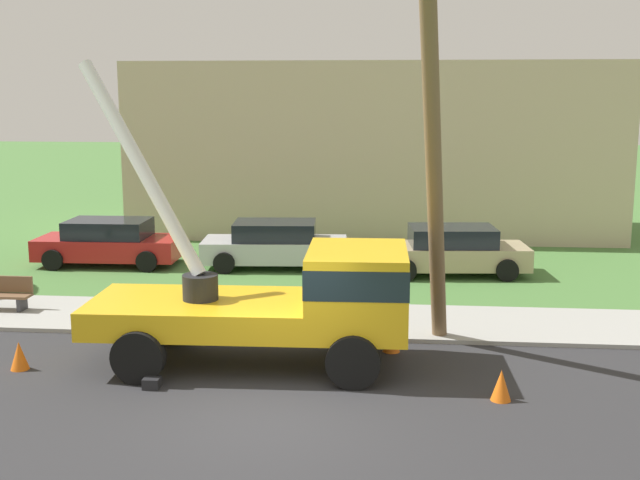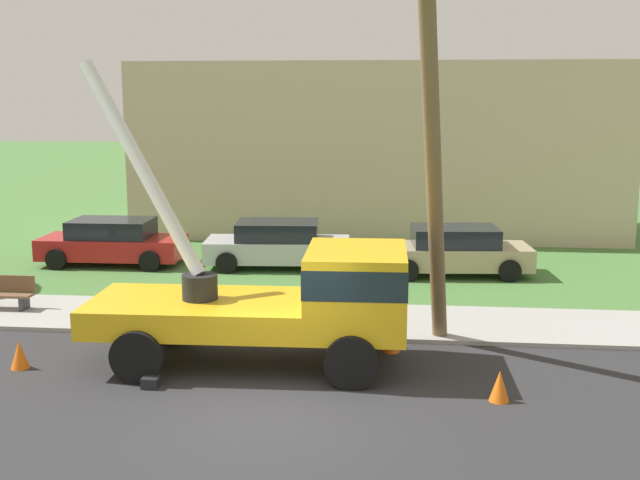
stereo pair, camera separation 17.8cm
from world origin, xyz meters
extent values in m
plane|color=#477538|center=(0.00, 12.00, 0.00)|extent=(120.00, 120.00, 0.00)
cube|color=#2B2B2D|center=(0.00, 0.00, 0.00)|extent=(80.00, 8.25, 0.01)
cube|color=#9E9E99|center=(0.00, 5.55, 0.05)|extent=(80.00, 2.86, 0.10)
cube|color=gold|center=(-1.86, 2.50, 1.02)|extent=(4.36, 2.51, 0.55)
cube|color=gold|center=(1.24, 2.58, 1.55)|extent=(1.96, 2.45, 1.60)
cube|color=#19232D|center=(1.24, 2.58, 1.90)|extent=(1.98, 2.47, 0.56)
cylinder|color=black|center=(-1.84, 2.50, 1.55)|extent=(0.70, 0.70, 0.50)
cylinder|color=silver|center=(-3.13, 3.12, 3.85)|extent=(2.92, 1.59, 4.26)
cube|color=black|center=(-2.42, 1.03, 0.10)|extent=(0.31, 0.31, 0.20)
cube|color=black|center=(-2.49, 3.93, 0.10)|extent=(0.31, 0.31, 0.20)
cylinder|color=black|center=(1.23, 1.38, 0.50)|extent=(1.00, 0.30, 1.00)
cylinder|color=black|center=(1.17, 3.78, 0.50)|extent=(1.00, 0.30, 1.00)
cylinder|color=black|center=(-2.73, 1.28, 0.50)|extent=(1.00, 0.30, 1.00)
cylinder|color=black|center=(-2.80, 3.67, 0.50)|extent=(1.00, 0.30, 1.00)
cylinder|color=brown|center=(2.66, 3.09, 4.23)|extent=(1.01, 3.35, 8.58)
cone|color=orange|center=(3.84, 1.03, 0.28)|extent=(0.36, 0.36, 0.56)
cone|color=orange|center=(-5.28, 1.77, 0.28)|extent=(0.36, 0.36, 0.56)
cone|color=orange|center=(1.92, 3.53, 0.28)|extent=(0.36, 0.36, 0.56)
cube|color=#B21E1E|center=(-6.91, 11.26, 0.55)|extent=(4.43, 1.88, 0.65)
cube|color=black|center=(-6.91, 11.26, 1.15)|extent=(2.49, 1.70, 0.55)
cylinder|color=black|center=(-5.44, 10.39, 0.32)|extent=(0.64, 0.22, 0.64)
cylinder|color=black|center=(-5.47, 12.19, 0.32)|extent=(0.64, 0.22, 0.64)
cylinder|color=black|center=(-8.34, 10.34, 0.32)|extent=(0.64, 0.22, 0.64)
cylinder|color=black|center=(-8.37, 12.14, 0.32)|extent=(0.64, 0.22, 0.64)
cube|color=#B7B7BF|center=(-1.70, 11.39, 0.55)|extent=(4.52, 2.12, 0.65)
cube|color=black|center=(-1.70, 11.39, 1.15)|extent=(2.58, 1.84, 0.55)
cylinder|color=black|center=(-0.18, 10.60, 0.32)|extent=(0.64, 0.22, 0.64)
cylinder|color=black|center=(-0.32, 12.40, 0.32)|extent=(0.64, 0.22, 0.64)
cylinder|color=black|center=(-3.08, 10.38, 0.32)|extent=(0.64, 0.22, 0.64)
cylinder|color=black|center=(-3.21, 12.18, 0.32)|extent=(0.64, 0.22, 0.64)
cube|color=tan|center=(3.65, 10.93, 0.55)|extent=(4.54, 2.18, 0.65)
cube|color=black|center=(3.65, 10.93, 1.15)|extent=(2.60, 1.87, 0.55)
cylinder|color=black|center=(5.18, 10.17, 0.32)|extent=(0.64, 0.22, 0.64)
cylinder|color=black|center=(5.02, 11.96, 0.32)|extent=(0.64, 0.22, 0.64)
cylinder|color=black|center=(2.28, 9.91, 0.32)|extent=(0.64, 0.22, 0.64)
cylinder|color=black|center=(2.13, 11.70, 0.32)|extent=(0.64, 0.22, 0.64)
cube|color=brown|center=(-7.63, 5.55, 0.45)|extent=(1.60, 0.44, 0.06)
cube|color=brown|center=(-7.63, 5.75, 0.70)|extent=(1.60, 0.06, 0.40)
cube|color=#333338|center=(-7.03, 5.55, 0.23)|extent=(0.10, 0.40, 0.45)
cube|color=#C6B293|center=(1.11, 18.52, 3.20)|extent=(18.00, 6.00, 6.40)
camera|label=1|loc=(1.93, -12.44, 5.32)|focal=44.80mm
camera|label=2|loc=(2.10, -12.42, 5.32)|focal=44.80mm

